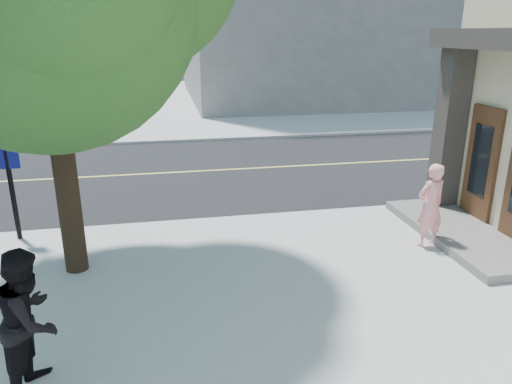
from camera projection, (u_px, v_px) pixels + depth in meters
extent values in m
plane|color=black|center=(35.00, 235.00, 10.86)|extent=(140.00, 140.00, 0.00)
cube|color=black|center=(69.00, 178.00, 15.04)|extent=(140.00, 9.00, 0.01)
cube|color=#A5A5A4|center=(315.00, 97.00, 33.32)|extent=(29.00, 25.00, 0.12)
cube|color=slate|center=(461.00, 233.00, 10.42)|extent=(1.60, 4.00, 0.18)
cube|color=#35302B|center=(450.00, 126.00, 11.46)|extent=(0.55, 0.55, 4.20)
cube|color=#35302B|center=(509.00, 39.00, 9.23)|extent=(0.90, 4.20, 0.40)
cube|color=#422614|center=(481.00, 165.00, 10.80)|extent=(0.10, 1.00, 2.60)
imported|color=pink|center=(430.00, 205.00, 9.79)|extent=(0.71, 0.55, 1.76)
imported|color=black|center=(30.00, 320.00, 5.81)|extent=(0.81, 0.98, 1.86)
cylinder|color=black|center=(64.00, 164.00, 8.41)|extent=(0.41, 0.41, 4.09)
cylinder|color=black|center=(6.00, 157.00, 9.84)|extent=(0.10, 0.10, 3.59)
cube|color=white|center=(5.00, 137.00, 9.69)|extent=(0.47, 0.04, 0.17)
cube|color=navy|center=(9.00, 158.00, 9.83)|extent=(0.38, 0.04, 0.47)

